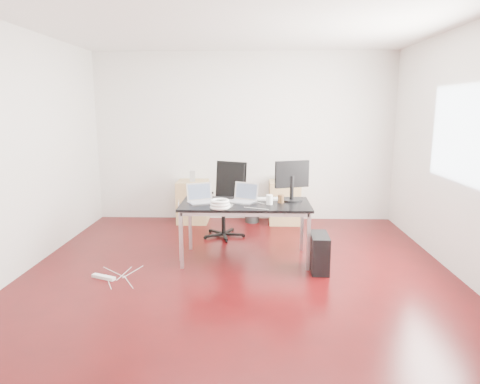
{
  "coord_description": "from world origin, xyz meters",
  "views": [
    {
      "loc": [
        0.18,
        -4.72,
        1.89
      ],
      "look_at": [
        0.0,
        0.55,
        0.85
      ],
      "focal_mm": 32.0,
      "sensor_mm": 36.0,
      "label": 1
    }
  ],
  "objects_px": {
    "filing_cabinet_right": "(284,202)",
    "office_chair": "(226,196)",
    "filing_cabinet_left": "(193,201)",
    "pc_tower": "(319,253)",
    "desk": "(245,207)"
  },
  "relations": [
    {
      "from": "pc_tower",
      "to": "desk",
      "type": "bearing_deg",
      "value": 159.06
    },
    {
      "from": "office_chair",
      "to": "filing_cabinet_right",
      "type": "relative_size",
      "value": 1.54
    },
    {
      "from": "office_chair",
      "to": "filing_cabinet_left",
      "type": "relative_size",
      "value": 1.54
    },
    {
      "from": "desk",
      "to": "filing_cabinet_right",
      "type": "distance_m",
      "value": 1.9
    },
    {
      "from": "filing_cabinet_right",
      "to": "office_chair",
      "type": "bearing_deg",
      "value": -140.98
    },
    {
      "from": "office_chair",
      "to": "filing_cabinet_right",
      "type": "height_order",
      "value": "office_chair"
    },
    {
      "from": "office_chair",
      "to": "filing_cabinet_left",
      "type": "bearing_deg",
      "value": 153.24
    },
    {
      "from": "office_chair",
      "to": "desk",
      "type": "bearing_deg",
      "value": -49.29
    },
    {
      "from": "desk",
      "to": "filing_cabinet_left",
      "type": "relative_size",
      "value": 2.29
    },
    {
      "from": "filing_cabinet_left",
      "to": "pc_tower",
      "type": "distance_m",
      "value": 2.79
    },
    {
      "from": "office_chair",
      "to": "filing_cabinet_left",
      "type": "height_order",
      "value": "office_chair"
    },
    {
      "from": "filing_cabinet_right",
      "to": "pc_tower",
      "type": "xyz_separation_m",
      "value": [
        0.27,
        -2.14,
        -0.13
      ]
    },
    {
      "from": "filing_cabinet_right",
      "to": "pc_tower",
      "type": "height_order",
      "value": "filing_cabinet_right"
    },
    {
      "from": "filing_cabinet_right",
      "to": "pc_tower",
      "type": "relative_size",
      "value": 1.56
    },
    {
      "from": "filing_cabinet_left",
      "to": "filing_cabinet_right",
      "type": "bearing_deg",
      "value": 0.0
    }
  ]
}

